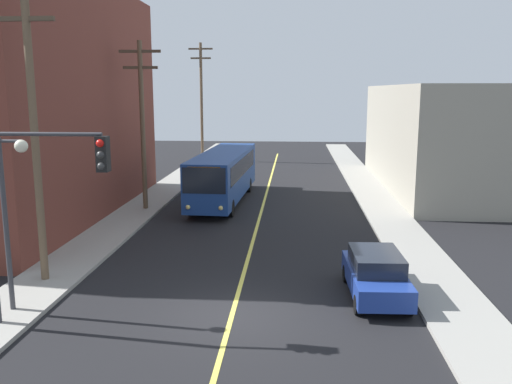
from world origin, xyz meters
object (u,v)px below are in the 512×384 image
Objects in this scene: parked_car_blue at (376,274)px; street_lamp_left at (10,199)px; utility_pole_near at (33,119)px; utility_pole_mid at (142,118)px; city_bus at (224,174)px; utility_pole_far at (201,97)px; traffic_signal_left_corner at (38,188)px.

street_lamp_left reaches higher than parked_car_blue.
utility_pole_mid is at bearing 88.23° from utility_pole_near.
utility_pole_far reaches higher than city_bus.
parked_car_blue is at bearing -48.10° from utility_pole_mid.
city_bus is at bearing 114.70° from parked_car_blue.
traffic_signal_left_corner is at bearing -64.01° from utility_pole_near.
city_bus is 2.75× the size of parked_car_blue.
utility_pole_near is 0.94× the size of utility_pole_far.
utility_pole_far reaches higher than utility_pole_near.
city_bus is at bearing 81.60° from traffic_signal_left_corner.
parked_car_blue is 0.46× the size of utility_pole_mid.
utility_pole_mid reaches higher than traffic_signal_left_corner.
city_bus is 16.62m from utility_pole_near.
traffic_signal_left_corner is 1.09× the size of street_lamp_left.
traffic_signal_left_corner is at bearing -98.40° from city_bus.
city_bus is at bearing 72.91° from utility_pole_near.
utility_pole_far is (-4.91, 20.60, 4.63)m from city_bus.
city_bus is 1.13× the size of utility_pole_near.
street_lamp_left is at bearing -89.69° from utility_pole_mid.
utility_pole_mid is 1.62× the size of traffic_signal_left_corner.
street_lamp_left is (-4.25, -18.18, 1.92)m from city_bus.
utility_pole_near is at bearing -91.77° from utility_pole_mid.
utility_pole_near is (-4.72, -15.36, 4.26)m from city_bus.
traffic_signal_left_corner reaches higher than city_bus.
utility_pole_near reaches higher than utility_pole_mid.
parked_car_blue is 12.16m from street_lamp_left.
utility_pole_far reaches higher than traffic_signal_left_corner.
utility_pole_mid is at bearing 90.31° from street_lamp_left.
traffic_signal_left_corner is (2.07, -39.82, -2.15)m from utility_pole_far.
utility_pole_mid is 16.39m from traffic_signal_left_corner.
street_lamp_left is (0.47, -2.82, -2.33)m from utility_pole_near.
utility_pole_mid is at bearing -145.87° from city_bus.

